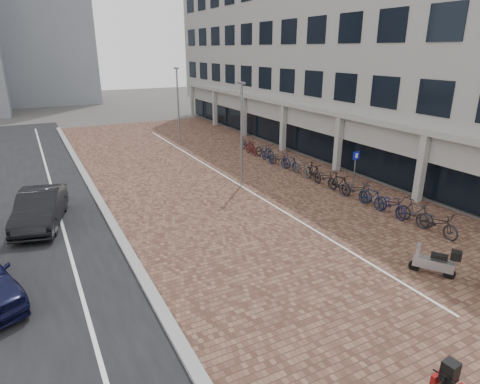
% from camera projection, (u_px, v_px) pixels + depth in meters
% --- Properties ---
extents(ground, '(140.00, 140.00, 0.00)m').
position_uv_depth(ground, '(328.00, 286.00, 12.96)').
color(ground, '#474442').
rests_on(ground, ground).
extents(plaza_brick, '(14.50, 42.00, 0.04)m').
position_uv_depth(plaza_brick, '(223.00, 177.00, 23.85)').
color(plaza_brick, brown).
rests_on(plaza_brick, ground).
extents(street_asphalt, '(8.00, 50.00, 0.03)m').
position_uv_depth(street_asphalt, '(10.00, 210.00, 19.02)').
color(street_asphalt, black).
rests_on(street_asphalt, ground).
extents(curb, '(0.35, 42.00, 0.14)m').
position_uv_depth(curb, '(96.00, 196.00, 20.71)').
color(curb, gray).
rests_on(curb, ground).
extents(lane_line, '(0.12, 44.00, 0.00)m').
position_uv_depth(lane_line, '(56.00, 203.00, 19.90)').
color(lane_line, white).
rests_on(lane_line, street_asphalt).
extents(parking_line, '(0.10, 30.00, 0.00)m').
position_uv_depth(parking_line, '(226.00, 177.00, 23.93)').
color(parking_line, white).
rests_on(parking_line, plaza_brick).
extents(office_building, '(8.40, 40.00, 15.00)m').
position_uv_depth(office_building, '(335.00, 29.00, 29.20)').
color(office_building, gray).
rests_on(office_building, ground).
extents(car_dark, '(2.60, 4.79, 1.50)m').
position_uv_depth(car_dark, '(40.00, 208.00, 17.24)').
color(car_dark, black).
rests_on(car_dark, ground).
extents(scooter_back, '(1.19, 1.51, 1.02)m').
position_uv_depth(scooter_back, '(434.00, 261.00, 13.43)').
color(scooter_back, '#949599').
rests_on(scooter_back, ground).
extents(parking_sign, '(0.43, 0.10, 2.06)m').
position_uv_depth(parking_sign, '(355.00, 165.00, 21.49)').
color(parking_sign, slate).
rests_on(parking_sign, ground).
extents(lamp_near, '(0.12, 0.12, 5.48)m').
position_uv_depth(lamp_near, '(242.00, 137.00, 21.48)').
color(lamp_near, slate).
rests_on(lamp_near, ground).
extents(lamp_far, '(0.12, 0.12, 5.71)m').
position_uv_depth(lamp_far, '(178.00, 106.00, 32.07)').
color(lamp_far, slate).
rests_on(lamp_far, ground).
extents(bike_row, '(1.30, 18.08, 1.05)m').
position_uv_depth(bike_row, '(313.00, 172.00, 23.10)').
color(bike_row, black).
rests_on(bike_row, ground).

